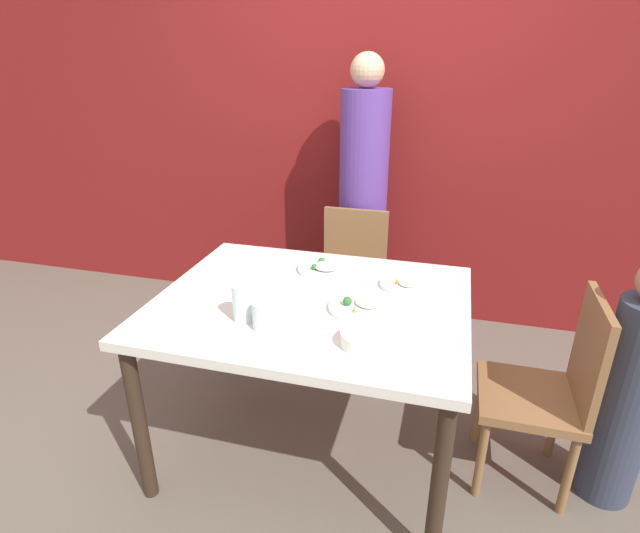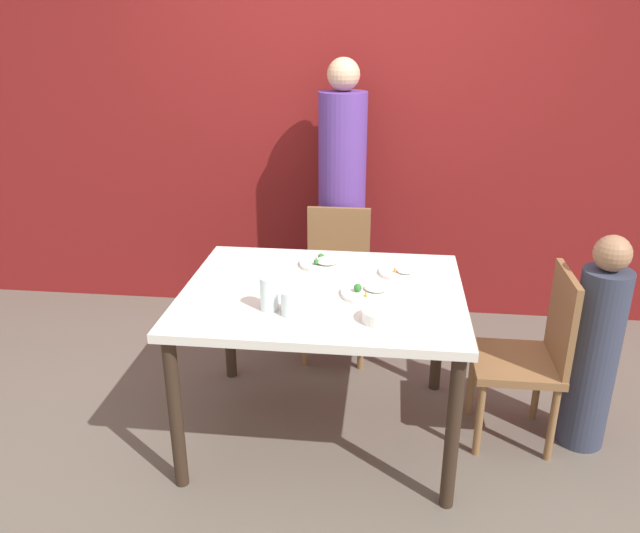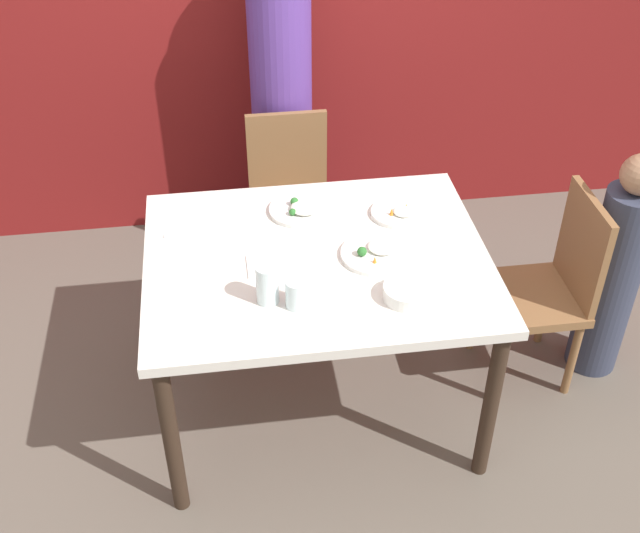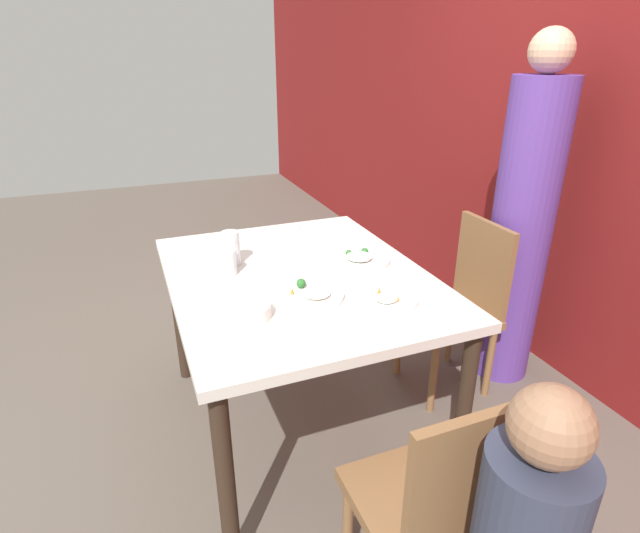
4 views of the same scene
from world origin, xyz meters
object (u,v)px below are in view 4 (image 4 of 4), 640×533
object	(u,v)px
chair_adult_spot	(460,302)
plate_rice_adult	(388,299)
glass_water_tall	(231,248)
person_adult	(521,230)
chair_child_spot	(439,506)
bowl_curry	(246,310)

from	to	relation	value
chair_adult_spot	plate_rice_adult	size ratio (longest dim) A/B	4.04
glass_water_tall	person_adult	bearing A→B (deg)	82.12
glass_water_tall	plate_rice_adult	bearing A→B (deg)	39.02
chair_child_spot	plate_rice_adult	distance (m)	0.71
chair_adult_spot	glass_water_tall	bearing A→B (deg)	-100.14
bowl_curry	chair_adult_spot	bearing A→B (deg)	104.15
chair_child_spot	person_adult	bearing A→B (deg)	-138.18
person_adult	glass_water_tall	xyz separation A→B (m)	(-0.19, -1.40, 0.04)
chair_adult_spot	person_adult	xyz separation A→B (m)	(0.00, 0.32, 0.34)
chair_adult_spot	glass_water_tall	world-z (taller)	glass_water_tall
person_adult	glass_water_tall	bearing A→B (deg)	-97.88
person_adult	plate_rice_adult	size ratio (longest dim) A/B	7.91
chair_adult_spot	chair_child_spot	xyz separation A→B (m)	(0.99, -0.79, 0.00)
plate_rice_adult	chair_child_spot	bearing A→B (deg)	-14.55
chair_child_spot	plate_rice_adult	xyz separation A→B (m)	(-0.62, 0.16, 0.32)
chair_child_spot	bowl_curry	size ratio (longest dim) A/B	5.12
chair_child_spot	plate_rice_adult	world-z (taller)	chair_child_spot
chair_child_spot	person_adult	size ratio (longest dim) A/B	0.51
chair_adult_spot	person_adult	size ratio (longest dim) A/B	0.51
bowl_curry	person_adult	bearing A→B (deg)	101.16
plate_rice_adult	bowl_curry	bearing A→B (deg)	-99.25
chair_adult_spot	chair_child_spot	bearing A→B (deg)	-38.57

